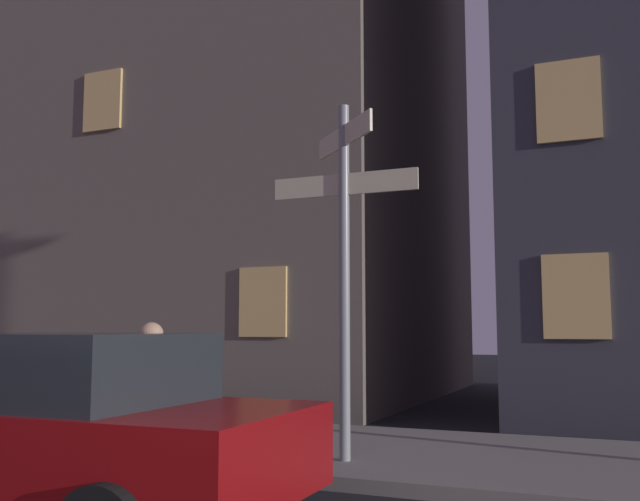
{
  "coord_description": "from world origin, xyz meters",
  "views": [
    {
      "loc": [
        2.16,
        -2.0,
        1.56
      ],
      "look_at": [
        -0.76,
        4.84,
        2.36
      ],
      "focal_mm": 40.07,
      "sensor_mm": 36.0,
      "label": 1
    }
  ],
  "objects": [
    {
      "name": "signpost",
      "position": [
        -0.67,
        5.33,
        2.47
      ],
      "size": [
        1.71,
        1.01,
        3.91
      ],
      "color": "gray",
      "rests_on": "sidewalk_kerb"
    },
    {
      "name": "car_near_right",
      "position": [
        -2.17,
        2.42,
        0.79
      ],
      "size": [
        4.61,
        2.04,
        1.51
      ],
      "color": "maroon",
      "rests_on": "ground_plane"
    },
    {
      "name": "cyclist",
      "position": [
        -1.89,
        3.45,
        0.75
      ],
      "size": [
        1.82,
        0.34,
        1.61
      ],
      "color": "black",
      "rests_on": "ground_plane"
    },
    {
      "name": "sidewalk_kerb",
      "position": [
        0.0,
        6.25,
        0.07
      ],
      "size": [
        40.0,
        3.47,
        0.14
      ],
      "primitive_type": "cube",
      "color": "gray",
      "rests_on": "ground_plane"
    },
    {
      "name": "building_left_block",
      "position": [
        -7.17,
        13.46,
        9.54
      ],
      "size": [
        10.82,
        9.08,
        19.09
      ],
      "color": "#6B6056",
      "rests_on": "ground_plane"
    }
  ]
}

